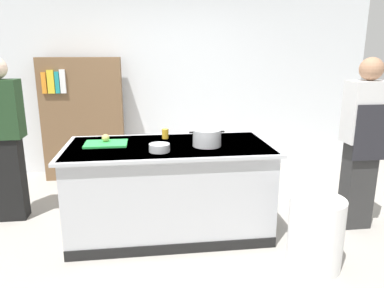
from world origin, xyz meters
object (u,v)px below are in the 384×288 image
at_px(stock_pot, 207,138).
at_px(juice_cup, 165,134).
at_px(mixing_bowl, 159,148).
at_px(person_chef, 363,141).
at_px(onion, 106,138).
at_px(person_guest, 5,137).
at_px(bookshelf, 83,119).
at_px(trash_bin, 315,233).

bearing_deg(stock_pot, juice_cup, 136.36).
height_order(mixing_bowl, juice_cup, juice_cup).
distance_m(juice_cup, person_chef, 1.97).
xyz_separation_m(stock_pot, person_chef, (1.56, -0.05, -0.07)).
xyz_separation_m(onion, person_chef, (2.52, -0.27, -0.04)).
bearing_deg(person_guest, bookshelf, 160.39).
relative_size(stock_pot, bookshelf, 0.20).
bearing_deg(person_chef, person_guest, 69.18).
distance_m(onion, trash_bin, 2.09).
bearing_deg(mixing_bowl, person_chef, 2.49).
bearing_deg(mixing_bowl, stock_pot, 17.32).
height_order(onion, person_chef, person_chef).
bearing_deg(onion, person_guest, 160.61).
relative_size(onion, trash_bin, 0.12).
bearing_deg(bookshelf, juice_cup, -54.94).
distance_m(onion, bookshelf, 1.74).
height_order(person_guest, bookshelf, person_guest).
relative_size(juice_cup, bookshelf, 0.06).
bearing_deg(person_guest, onion, 75.23).
relative_size(person_chef, bookshelf, 1.01).
bearing_deg(trash_bin, onion, 152.59).
bearing_deg(mixing_bowl, trash_bin, -23.98).
bearing_deg(onion, stock_pot, -12.58).
bearing_deg(trash_bin, bookshelf, 131.02).
bearing_deg(stock_pot, onion, 167.42).
height_order(stock_pot, juice_cup, stock_pot).
height_order(mixing_bowl, person_guest, person_guest).
distance_m(mixing_bowl, person_chef, 2.01).
height_order(juice_cup, person_chef, person_chef).
bearing_deg(mixing_bowl, person_guest, 155.08).
xyz_separation_m(mixing_bowl, person_chef, (2.01, 0.09, -0.02)).
height_order(mixing_bowl, trash_bin, mixing_bowl).
bearing_deg(mixing_bowl, bookshelf, 116.09).
distance_m(person_chef, person_guest, 3.64).
xyz_separation_m(juice_cup, person_chef, (1.93, -0.41, -0.04)).
height_order(onion, trash_bin, onion).
distance_m(stock_pot, person_guest, 2.11).
xyz_separation_m(mixing_bowl, person_guest, (-1.57, 0.73, -0.02)).
relative_size(onion, stock_pot, 0.22).
relative_size(stock_pot, person_guest, 0.19).
bearing_deg(bookshelf, onion, -73.81).
distance_m(trash_bin, person_chef, 1.16).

